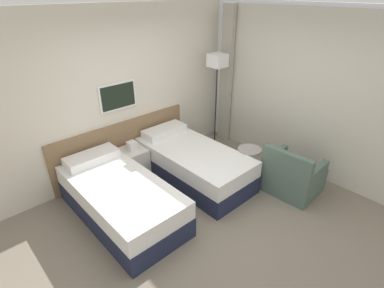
% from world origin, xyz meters
% --- Properties ---
extents(ground_plane, '(16.00, 16.00, 0.00)m').
position_xyz_m(ground_plane, '(0.00, 0.00, 0.00)').
color(ground_plane, slate).
extents(wall_headboard, '(10.00, 0.10, 2.70)m').
position_xyz_m(wall_headboard, '(-0.01, 1.97, 1.30)').
color(wall_headboard, beige).
rests_on(wall_headboard, ground_plane).
extents(wall_window, '(0.21, 4.44, 2.70)m').
position_xyz_m(wall_window, '(2.15, -0.17, 1.34)').
color(wall_window, white).
rests_on(wall_window, ground_plane).
extents(bed_near_door, '(0.97, 2.00, 0.69)m').
position_xyz_m(bed_near_door, '(-0.86, 0.92, 0.29)').
color(bed_near_door, '#1E233D').
rests_on(bed_near_door, ground_plane).
extents(bed_near_window, '(0.97, 2.00, 0.69)m').
position_xyz_m(bed_near_window, '(0.52, 0.92, 0.29)').
color(bed_near_window, '#1E233D').
rests_on(bed_near_window, ground_plane).
extents(nightstand, '(0.39, 0.44, 0.65)m').
position_xyz_m(nightstand, '(-0.17, 1.64, 0.26)').
color(nightstand, beige).
rests_on(nightstand, ground_plane).
extents(floor_lamp, '(0.29, 0.29, 1.84)m').
position_xyz_m(floor_lamp, '(1.64, 1.48, 1.60)').
color(floor_lamp, black).
rests_on(floor_lamp, ground_plane).
extents(side_table, '(0.38, 0.38, 0.57)m').
position_xyz_m(side_table, '(1.17, 0.27, 0.39)').
color(side_table, gray).
rests_on(side_table, ground_plane).
extents(armchair, '(0.76, 0.81, 0.80)m').
position_xyz_m(armchair, '(1.41, -0.40, 0.26)').
color(armchair, '#4C6056').
rests_on(armchair, ground_plane).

